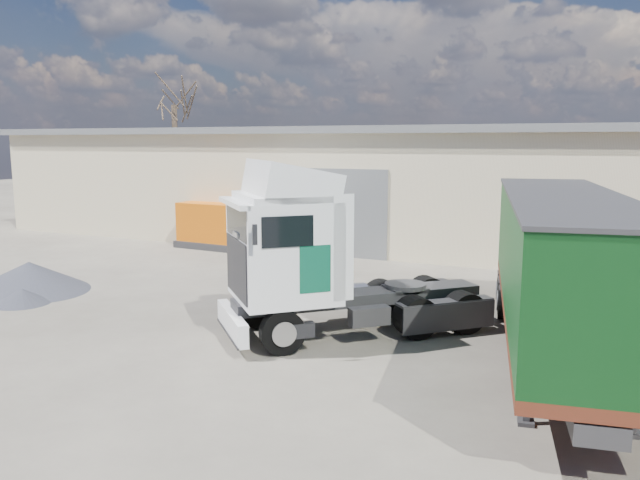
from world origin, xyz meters
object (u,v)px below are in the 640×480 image
at_px(tractor_unit, 316,263).
at_px(bare_tree, 173,90).
at_px(orange_skip, 215,228).
at_px(box_trailer, 560,260).
at_px(panel_van, 287,240).

bearing_deg(tractor_unit, bare_tree, -179.78).
bearing_deg(orange_skip, bare_tree, 137.91).
relative_size(tractor_unit, box_trailer, 0.56).
bearing_deg(panel_van, bare_tree, 122.16).
xyz_separation_m(box_trailer, orange_skip, (-15.01, 8.99, -1.33)).
bearing_deg(bare_tree, tractor_unit, -45.48).
bearing_deg(bare_tree, orange_skip, -45.57).
xyz_separation_m(tractor_unit, orange_skip, (-9.59, 9.72, -0.93)).
bearing_deg(box_trailer, bare_tree, 132.12).
relative_size(box_trailer, orange_skip, 3.34).
xyz_separation_m(bare_tree, tractor_unit, (19.59, -19.92, -6.12)).
xyz_separation_m(box_trailer, panel_van, (-10.12, 6.62, -1.21)).
bearing_deg(box_trailer, orange_skip, 138.70).
xyz_separation_m(bare_tree, orange_skip, (10.00, -10.20, -7.05)).
distance_m(bare_tree, box_trailer, 32.04).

